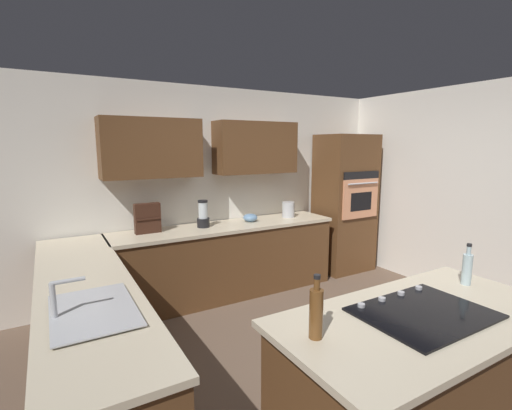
# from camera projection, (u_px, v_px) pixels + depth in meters

# --- Properties ---
(ground_plane) EXTENTS (14.00, 14.00, 0.00)m
(ground_plane) POSITION_uv_depth(u_px,v_px,m) (323.00, 359.00, 3.23)
(ground_plane) COLOR brown
(wall_back) EXTENTS (6.00, 0.44, 2.60)m
(wall_back) POSITION_uv_depth(u_px,v_px,m) (218.00, 180.00, 4.71)
(wall_back) COLOR white
(wall_back) RESTS_ON ground
(wall_left) EXTENTS (0.10, 4.00, 2.60)m
(wall_left) POSITION_uv_depth(u_px,v_px,m) (463.00, 192.00, 4.49)
(wall_left) COLOR white
(wall_left) RESTS_ON ground
(lower_cabinets_back) EXTENTS (2.80, 0.60, 0.86)m
(lower_cabinets_back) POSITION_uv_depth(u_px,v_px,m) (228.00, 261.00, 4.58)
(lower_cabinets_back) COLOR brown
(lower_cabinets_back) RESTS_ON ground
(countertop_back) EXTENTS (2.84, 0.64, 0.04)m
(countertop_back) POSITION_uv_depth(u_px,v_px,m) (227.00, 227.00, 4.50)
(countertop_back) COLOR beige
(countertop_back) RESTS_ON lower_cabinets_back
(lower_cabinets_side) EXTENTS (0.60, 2.90, 0.86)m
(lower_cabinets_side) POSITION_uv_depth(u_px,v_px,m) (89.00, 340.00, 2.73)
(lower_cabinets_side) COLOR brown
(lower_cabinets_side) RESTS_ON ground
(countertop_side) EXTENTS (0.64, 2.94, 0.04)m
(countertop_side) POSITION_uv_depth(u_px,v_px,m) (84.00, 283.00, 2.65)
(countertop_side) COLOR beige
(countertop_side) RESTS_ON lower_cabinets_side
(island_base) EXTENTS (1.74, 0.80, 0.86)m
(island_base) POSITION_uv_depth(u_px,v_px,m) (418.00, 386.00, 2.21)
(island_base) COLOR brown
(island_base) RESTS_ON ground
(island_top) EXTENTS (1.82, 0.88, 0.04)m
(island_top) POSITION_uv_depth(u_px,v_px,m) (423.00, 317.00, 2.13)
(island_top) COLOR beige
(island_top) RESTS_ON island_base
(wall_oven) EXTENTS (0.80, 0.66, 2.03)m
(wall_oven) POSITION_uv_depth(u_px,v_px,m) (345.00, 203.00, 5.44)
(wall_oven) COLOR brown
(wall_oven) RESTS_ON ground
(sink_unit) EXTENTS (0.46, 0.70, 0.23)m
(sink_unit) POSITION_uv_depth(u_px,v_px,m) (92.00, 310.00, 2.14)
(sink_unit) COLOR #515456
(sink_unit) RESTS_ON countertop_side
(cooktop) EXTENTS (0.76, 0.56, 0.03)m
(cooktop) POSITION_uv_depth(u_px,v_px,m) (423.00, 312.00, 2.13)
(cooktop) COLOR black
(cooktop) RESTS_ON island_top
(blender) EXTENTS (0.15, 0.15, 0.33)m
(blender) POSITION_uv_depth(u_px,v_px,m) (203.00, 216.00, 4.36)
(blender) COLOR black
(blender) RESTS_ON countertop_back
(mixing_bowl) EXTENTS (0.19, 0.19, 0.10)m
(mixing_bowl) POSITION_uv_depth(u_px,v_px,m) (250.00, 218.00, 4.70)
(mixing_bowl) COLOR #668CB2
(mixing_bowl) RESTS_ON countertop_back
(spice_rack) EXTENTS (0.28, 0.11, 0.34)m
(spice_rack) POSITION_uv_depth(u_px,v_px,m) (147.00, 218.00, 4.07)
(spice_rack) COLOR #381E14
(spice_rack) RESTS_ON countertop_back
(kettle) EXTENTS (0.17, 0.17, 0.21)m
(kettle) POSITION_uv_depth(u_px,v_px,m) (288.00, 209.00, 4.99)
(kettle) COLOR #B7BABF
(kettle) RESTS_ON countertop_back
(oil_bottle) EXTENTS (0.07, 0.07, 0.34)m
(oil_bottle) POSITION_uv_depth(u_px,v_px,m) (316.00, 312.00, 1.84)
(oil_bottle) COLOR brown
(oil_bottle) RESTS_ON island_top
(second_bottle) EXTENTS (0.07, 0.07, 0.30)m
(second_bottle) POSITION_uv_depth(u_px,v_px,m) (467.00, 268.00, 2.57)
(second_bottle) COLOR silver
(second_bottle) RESTS_ON island_top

